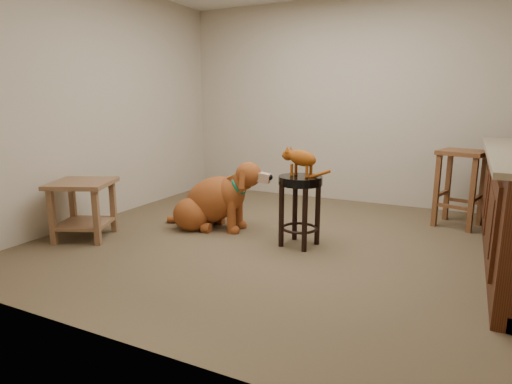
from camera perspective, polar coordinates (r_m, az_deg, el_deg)
The scene contains 7 objects.
floor at distance 4.10m, azimuth 4.44°, elevation -6.77°, with size 4.50×4.00×0.01m, color brown.
room_shell at distance 3.89m, azimuth 4.86°, elevation 17.28°, with size 4.54×4.04×2.62m.
padded_stool at distance 3.92m, azimuth 5.89°, elevation -0.63°, with size 0.40×0.40×0.65m.
wood_stool at distance 5.01m, azimuth 25.52°, elevation 0.60°, with size 0.54×0.54×0.81m.
side_table at distance 4.46m, azimuth -22.06°, elevation -1.10°, with size 0.72×0.72×0.57m.
golden_retriever at distance 4.49m, azimuth -5.65°, elevation -1.25°, with size 1.22×0.64×0.77m.
tabby_kitten at distance 3.86m, azimuth 5.87°, elevation 4.43°, with size 0.47×0.18×0.29m.
Camera 1 is at (1.43, -3.60, 1.32)m, focal length 30.00 mm.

